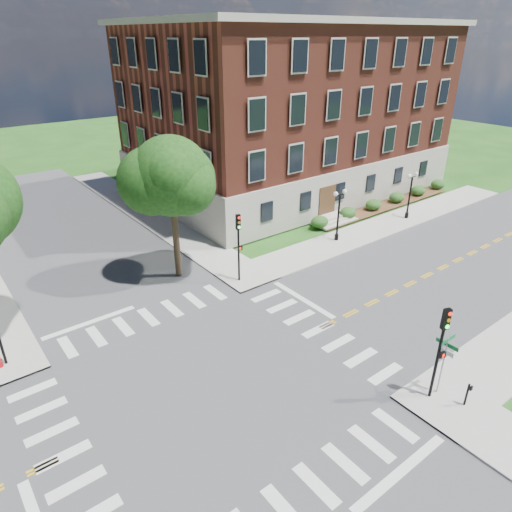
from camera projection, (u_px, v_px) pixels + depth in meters
ground at (213, 382)px, 22.42m from camera, size 160.00×160.00×0.00m
road_ew at (213, 382)px, 22.42m from camera, size 90.00×12.00×0.01m
road_ns at (213, 382)px, 22.41m from camera, size 12.00×90.00×0.01m
sidewalk_ne at (263, 220)px, 41.76m from camera, size 34.00×34.00×0.12m
crosswalk_east at (318, 330)px, 26.37m from camera, size 2.20×10.20×0.02m
stop_bar_east at (303, 299)px, 29.38m from camera, size 0.40×5.50×0.00m
main_building at (289, 109)px, 47.57m from camera, size 30.60×22.40×16.50m
shrub_row at (384, 207)px, 44.91m from camera, size 18.00×2.00×1.30m
tree_d at (171, 176)px, 29.13m from camera, size 5.20×5.20×9.71m
traffic_signal_se at (441, 343)px, 20.06m from camera, size 0.38×0.45×4.80m
traffic_signal_ne at (239, 239)px, 30.11m from camera, size 0.38×0.46×4.80m
twin_lamp_west at (339, 212)px, 36.53m from camera, size 1.36×0.36×4.23m
twin_lamp_east at (410, 193)px, 41.02m from camera, size 1.36×0.36×4.23m
street_sign_pole at (445, 354)px, 20.70m from camera, size 1.10×1.10×3.10m
push_button_post at (467, 393)px, 20.58m from camera, size 0.14×0.21×1.20m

